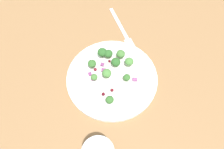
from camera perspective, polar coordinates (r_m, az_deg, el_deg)
name	(u,v)px	position (r cm, az deg, el deg)	size (l,w,h in cm)	color
ground_plane	(110,73)	(67.96, -0.65, 0.41)	(180.00, 180.00, 2.00)	olive
plate	(112,78)	(65.05, 0.00, -0.79)	(26.69, 26.69, 1.70)	white
dressing_pool	(112,77)	(64.67, 0.00, -0.61)	(15.48, 15.48, 0.20)	white
broccoli_floret_0	(102,52)	(66.93, -2.52, 5.73)	(2.89, 2.89, 2.93)	#8EB77A
broccoli_floret_1	(116,62)	(65.08, 0.98, 3.22)	(2.76, 2.76, 2.80)	#9EC684
broccoli_floret_2	(92,64)	(64.69, -5.18, 2.81)	(2.46, 2.46, 2.49)	#9EC684
broccoli_floret_3	(121,54)	(66.66, 2.26, 5.31)	(2.63, 2.63, 2.67)	#8EB77A
broccoli_floret_4	(94,77)	(62.74, -4.63, -0.68)	(1.94, 1.94, 1.97)	#8EB77A
broccoli_floret_5	(127,77)	(62.93, 3.83, -0.77)	(2.05, 2.05, 2.08)	#9EC684
broccoli_floret_6	(110,100)	(59.66, -0.60, -6.54)	(2.23, 2.23, 2.26)	#9EC684
broccoli_floret_7	(129,62)	(64.94, 4.46, 3.34)	(2.57, 2.57, 2.60)	#9EC684
broccoli_floret_8	(107,73)	(62.78, -1.37, 0.33)	(2.66, 2.66, 2.70)	#9EC684
broccoli_floret_9	(108,54)	(66.62, -0.94, 5.39)	(2.57, 2.57, 2.61)	#ADD18E
cranberry_0	(109,61)	(66.98, -0.66, 3.46)	(0.83, 0.83, 0.83)	#4C0A14
cranberry_1	(112,90)	(61.69, 0.01, -4.03)	(0.91, 0.91, 0.91)	maroon
cranberry_2	(110,55)	(68.09, -0.57, 5.17)	(0.92, 0.92, 0.92)	maroon
cranberry_3	(95,69)	(65.46, -4.34, 1.31)	(0.94, 0.94, 0.94)	maroon
cranberry_4	(103,94)	(61.23, -2.24, -5.06)	(0.95, 0.95, 0.95)	#4C0A14
cranberry_5	(93,65)	(66.57, -4.96, 2.56)	(0.70, 0.70, 0.70)	maroon
onion_bit_0	(90,74)	(65.03, -5.71, 0.11)	(0.98, 1.09, 0.55)	#843D75
onion_bit_1	(92,64)	(66.64, -5.30, 2.66)	(0.95, 1.07, 0.30)	#A35B93
onion_bit_2	(104,70)	(65.46, -2.17, 1.12)	(1.33, 1.14, 0.48)	#843D75
onion_bit_3	(135,79)	(63.93, 5.90, -1.28)	(0.97, 1.37, 0.52)	#934C84
onion_bit_4	(103,64)	(66.43, -2.36, 2.77)	(1.04, 0.99, 0.54)	#843D75
onion_bit_5	(93,79)	(64.40, -4.82, -1.18)	(1.29, 1.00, 0.40)	#A35B93
fork	(122,29)	(76.50, 2.65, 11.57)	(12.58, 15.97, 0.50)	silver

